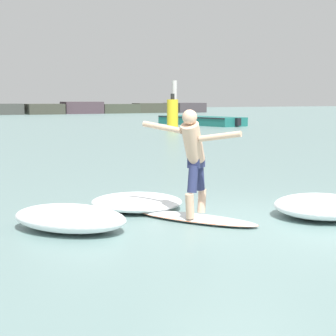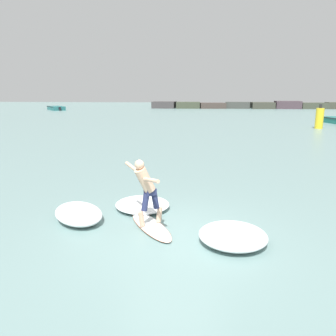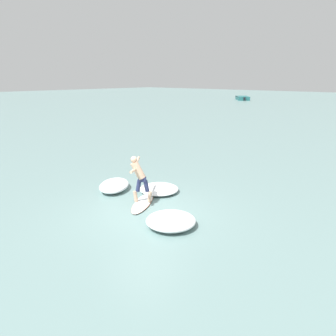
# 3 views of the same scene
# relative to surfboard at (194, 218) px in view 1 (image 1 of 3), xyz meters

# --- Properties ---
(ground_plane) EXTENTS (200.00, 200.00, 0.00)m
(ground_plane) POSITION_rel_surfboard_xyz_m (0.60, -0.50, -0.04)
(ground_plane) COLOR gray
(rock_jetty_breakwater) EXTENTS (44.90, 4.83, 4.39)m
(rock_jetty_breakwater) POSITION_rel_surfboard_xyz_m (13.75, 61.50, 0.62)
(rock_jetty_breakwater) COLOR #3F3A3B
(rock_jetty_breakwater) RESTS_ON ground
(surfboard) EXTENTS (1.59, 2.20, 0.22)m
(surfboard) POSITION_rel_surfboard_xyz_m (0.00, 0.00, 0.00)
(surfboard) COLOR white
(surfboard) RESTS_ON ground
(surfer) EXTENTS (1.06, 1.33, 1.68)m
(surfer) POSITION_rel_surfboard_xyz_m (-0.07, -0.11, 1.04)
(surfer) COLOR #D8AB8B
(surfer) RESTS_ON surfboard
(small_boat_offshore) EXTENTS (3.72, 8.57, 0.62)m
(small_boat_offshore) POSITION_rel_surfboard_xyz_m (16.72, 28.09, 0.29)
(small_boat_offshore) COLOR #1C6760
(small_boat_offshore) RESTS_ON ground
(channel_marker_buoy) EXTENTS (0.71, 0.71, 2.23)m
(channel_marker_buoy) POSITION_rel_surfboard_xyz_m (12.27, 23.91, 0.91)
(channel_marker_buoy) COLOR yellow
(channel_marker_buoy) RESTS_ON ground
(wave_foam_at_tail) EXTENTS (2.00, 2.13, 0.37)m
(wave_foam_at_tail) POSITION_rel_surfboard_xyz_m (-1.95, 0.26, 0.14)
(wave_foam_at_tail) COLOR white
(wave_foam_at_tail) RESTS_ON ground
(wave_foam_at_nose) EXTENTS (1.82, 1.83, 0.36)m
(wave_foam_at_nose) POSITION_rel_surfboard_xyz_m (1.99, -0.73, 0.14)
(wave_foam_at_nose) COLOR white
(wave_foam_at_nose) RESTS_ON ground
(wave_foam_beside) EXTENTS (2.22, 2.21, 0.25)m
(wave_foam_beside) POSITION_rel_surfboard_xyz_m (-0.41, 1.29, 0.08)
(wave_foam_beside) COLOR white
(wave_foam_beside) RESTS_ON ground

